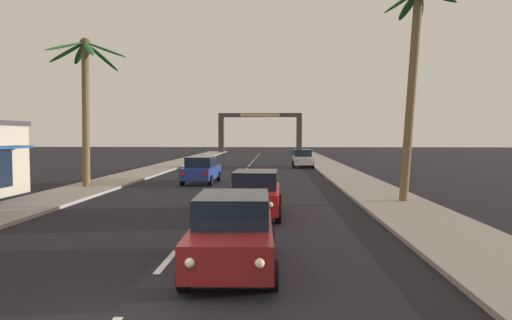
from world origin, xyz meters
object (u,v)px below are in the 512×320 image
at_px(sedan_parked_nearest_kerb, 303,158).
at_px(town_gateway_arch, 260,127).
at_px(palm_left_third, 86,88).
at_px(sedan_third_in_queue, 255,193).
at_px(sedan_lead_at_stop_bar, 233,231).
at_px(palm_right_second, 414,60).
at_px(sedan_oncoming_far, 201,170).

xyz_separation_m(sedan_parked_nearest_kerb, town_gateway_arch, (-5.22, 35.07, 3.57)).
distance_m(sedan_parked_nearest_kerb, town_gateway_arch, 35.63).
bearing_deg(palm_left_third, sedan_third_in_queue, -39.68).
xyz_separation_m(sedan_lead_at_stop_bar, palm_right_second, (6.98, 9.98, 5.41)).
bearing_deg(palm_right_second, sedan_parked_nearest_kerb, 98.46).
height_order(palm_right_second, town_gateway_arch, palm_right_second).
xyz_separation_m(sedan_third_in_queue, palm_right_second, (6.76, 3.20, 5.41)).
xyz_separation_m(sedan_third_in_queue, town_gateway_arch, (-1.85, 61.11, 3.57)).
xyz_separation_m(sedan_parked_nearest_kerb, palm_right_second, (3.40, -22.85, 5.41)).
bearing_deg(sedan_lead_at_stop_bar, sedan_third_in_queue, 88.14).
distance_m(sedan_oncoming_far, sedan_parked_nearest_kerb, 16.36).
relative_size(sedan_third_in_queue, palm_left_third, 0.53).
bearing_deg(town_gateway_arch, sedan_parked_nearest_kerb, -81.54).
relative_size(sedan_parked_nearest_kerb, palm_left_third, 0.53).
height_order(palm_left_third, town_gateway_arch, palm_left_third).
bearing_deg(sedan_lead_at_stop_bar, palm_left_third, 122.87).
bearing_deg(sedan_oncoming_far, sedan_lead_at_stop_bar, -78.51).
relative_size(sedan_lead_at_stop_bar, sedan_parked_nearest_kerb, 1.01).
height_order(sedan_lead_at_stop_bar, sedan_oncoming_far, same).
distance_m(sedan_third_in_queue, sedan_parked_nearest_kerb, 26.26).
bearing_deg(sedan_parked_nearest_kerb, palm_left_third, -126.74).
bearing_deg(sedan_third_in_queue, sedan_parked_nearest_kerb, 82.64).
bearing_deg(sedan_third_in_queue, sedan_lead_at_stop_bar, -91.86).
bearing_deg(sedan_oncoming_far, town_gateway_arch, 87.63).
xyz_separation_m(sedan_oncoming_far, town_gateway_arch, (2.06, 49.71, 3.57)).
bearing_deg(town_gateway_arch, sedan_third_in_queue, -88.26).
distance_m(sedan_parked_nearest_kerb, palm_right_second, 23.73).
bearing_deg(palm_right_second, town_gateway_arch, 98.46).
bearing_deg(sedan_lead_at_stop_bar, sedan_oncoming_far, 101.49).
bearing_deg(sedan_third_in_queue, town_gateway_arch, 91.74).
xyz_separation_m(sedan_lead_at_stop_bar, sedan_oncoming_far, (-3.69, 18.18, 0.00)).
distance_m(sedan_lead_at_stop_bar, sedan_oncoming_far, 18.55).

